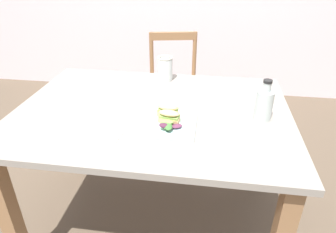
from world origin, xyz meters
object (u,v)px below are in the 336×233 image
fork_on_napkin (118,123)px  mason_jar_iced_tea (165,70)px  dining_table (153,129)px  sandwich_half_front (169,116)px  sandwich_half_back (168,110)px  bottle_cold_brew (264,106)px  chair_wooden_far (174,90)px  plate_lunch (167,124)px

fork_on_napkin → mason_jar_iced_tea: (0.13, 0.55, 0.06)m
dining_table → sandwich_half_front: size_ratio=13.35×
sandwich_half_back → bottle_cold_brew: bottle_cold_brew is taller
dining_table → chair_wooden_far: bearing=90.4°
plate_lunch → bottle_cold_brew: 0.45m
sandwich_half_back → chair_wooden_far: bearing=95.5°
chair_wooden_far → sandwich_half_back: chair_wooden_far is taller
plate_lunch → sandwich_half_back: sandwich_half_back is taller
bottle_cold_brew → mason_jar_iced_tea: bearing=141.8°
bottle_cold_brew → mason_jar_iced_tea: 0.65m
chair_wooden_far → fork_on_napkin: 1.10m
plate_lunch → fork_on_napkin: size_ratio=1.40×
plate_lunch → sandwich_half_front: bearing=49.2°
sandwich_half_back → fork_on_napkin: bearing=-156.6°
sandwich_half_back → bottle_cold_brew: (0.43, 0.05, 0.03)m
plate_lunch → bottle_cold_brew: bottle_cold_brew is taller
plate_lunch → sandwich_half_back: (-0.01, 0.07, 0.03)m
sandwich_half_front → bottle_cold_brew: size_ratio=0.52×
dining_table → bottle_cold_brew: bottle_cold_brew is taller
sandwich_half_back → fork_on_napkin: (-0.21, -0.09, -0.03)m
plate_lunch → sandwich_half_front: sandwich_half_front is taller
plate_lunch → mason_jar_iced_tea: (-0.09, 0.52, 0.06)m
mason_jar_iced_tea → sandwich_half_front: bearing=-79.2°
dining_table → sandwich_half_front: bearing=-51.5°
sandwich_half_front → sandwich_half_back: 0.06m
dining_table → plate_lunch: size_ratio=5.13×
plate_lunch → fork_on_napkin: 0.22m
fork_on_napkin → chair_wooden_far: bearing=83.6°
bottle_cold_brew → mason_jar_iced_tea: (-0.51, 0.40, -0.00)m
dining_table → plate_lunch: (0.09, -0.14, 0.12)m
dining_table → sandwich_half_front: 0.22m
sandwich_half_front → mason_jar_iced_tea: mason_jar_iced_tea is taller
dining_table → mason_jar_iced_tea: 0.42m
dining_table → fork_on_napkin: size_ratio=7.17×
fork_on_napkin → mason_jar_iced_tea: mason_jar_iced_tea is taller
dining_table → fork_on_napkin: (-0.12, -0.16, 0.12)m
sandwich_half_front → bottle_cold_brew: 0.43m
chair_wooden_far → plate_lunch: size_ratio=3.36×
chair_wooden_far → sandwich_half_back: bearing=-84.5°
sandwich_half_back → plate_lunch: bearing=-84.8°
chair_wooden_far → plate_lunch: bearing=-84.6°
chair_wooden_far → sandwich_half_back: 1.02m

